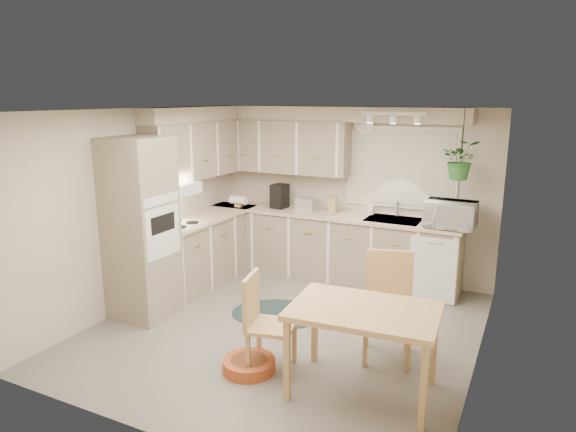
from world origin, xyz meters
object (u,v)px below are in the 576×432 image
at_px(chair_back, 388,308).
at_px(microwave, 451,212).
at_px(braided_rug, 279,313).
at_px(pet_bed, 249,365).
at_px(dining_table, 363,350).
at_px(chair_left, 272,324).

relative_size(chair_back, microwave, 1.73).
xyz_separation_m(braided_rug, microwave, (1.69, 1.38, 1.14)).
distance_m(pet_bed, microwave, 3.17).
xyz_separation_m(pet_bed, microwave, (1.35, 2.66, 1.09)).
distance_m(dining_table, microwave, 2.64).
xyz_separation_m(dining_table, microwave, (0.28, 2.52, 0.75)).
bearing_deg(chair_back, pet_bed, 21.11).
relative_size(braided_rug, pet_bed, 2.26).
height_order(chair_back, microwave, microwave).
height_order(dining_table, chair_back, chair_back).
distance_m(dining_table, chair_left, 0.89).
relative_size(braided_rug, microwave, 1.87).
bearing_deg(braided_rug, dining_table, -38.99).
bearing_deg(microwave, braided_rug, -139.52).
xyz_separation_m(chair_left, braided_rug, (-0.53, 1.16, -0.46)).
distance_m(chair_back, microwave, 1.96).
bearing_deg(chair_left, dining_table, 78.37).
relative_size(chair_back, braided_rug, 0.93).
relative_size(dining_table, braided_rug, 1.10).
bearing_deg(braided_rug, chair_left, -65.55).
distance_m(dining_table, pet_bed, 1.13).
bearing_deg(microwave, chair_back, -96.47).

